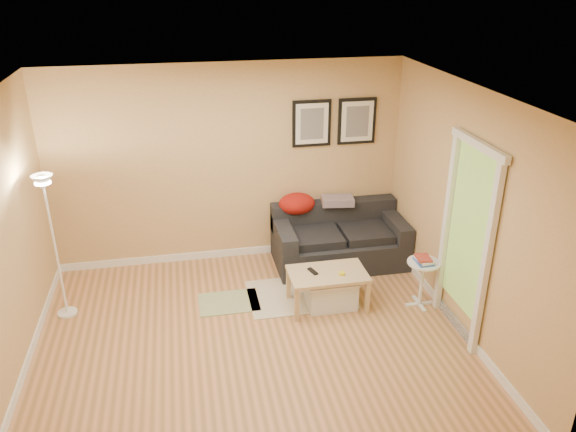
{
  "coord_description": "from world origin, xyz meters",
  "views": [
    {
      "loc": [
        -0.58,
        -4.84,
        3.65
      ],
      "look_at": [
        0.55,
        0.85,
        1.05
      ],
      "focal_mm": 35.13,
      "sensor_mm": 36.0,
      "label": 1
    }
  ],
  "objects_px": {
    "sofa": "(340,237)",
    "storage_bin": "(331,292)",
    "coffee_table": "(327,289)",
    "book_stack": "(424,260)",
    "floor_lamp": "(56,252)",
    "side_table": "(421,284)"
  },
  "relations": [
    {
      "from": "storage_bin",
      "to": "floor_lamp",
      "type": "bearing_deg",
      "value": 172.3
    },
    {
      "from": "coffee_table",
      "to": "book_stack",
      "type": "relative_size",
      "value": 3.88
    },
    {
      "from": "storage_bin",
      "to": "floor_lamp",
      "type": "height_order",
      "value": "floor_lamp"
    },
    {
      "from": "sofa",
      "to": "coffee_table",
      "type": "distance_m",
      "value": 1.08
    },
    {
      "from": "sofa",
      "to": "side_table",
      "type": "bearing_deg",
      "value": -61.53
    },
    {
      "from": "sofa",
      "to": "floor_lamp",
      "type": "bearing_deg",
      "value": -170.43
    },
    {
      "from": "storage_bin",
      "to": "side_table",
      "type": "xyz_separation_m",
      "value": [
        1.02,
        -0.2,
        0.11
      ]
    },
    {
      "from": "coffee_table",
      "to": "side_table",
      "type": "bearing_deg",
      "value": 0.11
    },
    {
      "from": "coffee_table",
      "to": "side_table",
      "type": "relative_size",
      "value": 1.55
    },
    {
      "from": "floor_lamp",
      "to": "sofa",
      "type": "bearing_deg",
      "value": 9.57
    },
    {
      "from": "side_table",
      "to": "book_stack",
      "type": "xyz_separation_m",
      "value": [
        -0.01,
        -0.01,
        0.32
      ]
    },
    {
      "from": "floor_lamp",
      "to": "side_table",
      "type": "bearing_deg",
      "value": -8.63
    },
    {
      "from": "book_stack",
      "to": "floor_lamp",
      "type": "distance_m",
      "value": 4.06
    },
    {
      "from": "floor_lamp",
      "to": "book_stack",
      "type": "bearing_deg",
      "value": -8.83
    },
    {
      "from": "side_table",
      "to": "book_stack",
      "type": "distance_m",
      "value": 0.32
    },
    {
      "from": "coffee_table",
      "to": "book_stack",
      "type": "distance_m",
      "value": 1.15
    },
    {
      "from": "coffee_table",
      "to": "storage_bin",
      "type": "relative_size",
      "value": 1.53
    },
    {
      "from": "coffee_table",
      "to": "storage_bin",
      "type": "height_order",
      "value": "coffee_table"
    },
    {
      "from": "sofa",
      "to": "floor_lamp",
      "type": "height_order",
      "value": "floor_lamp"
    },
    {
      "from": "coffee_table",
      "to": "book_stack",
      "type": "bearing_deg",
      "value": -0.66
    },
    {
      "from": "sofa",
      "to": "storage_bin",
      "type": "height_order",
      "value": "sofa"
    },
    {
      "from": "coffee_table",
      "to": "book_stack",
      "type": "xyz_separation_m",
      "value": [
        1.06,
        -0.21,
        0.39
      ]
    }
  ]
}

